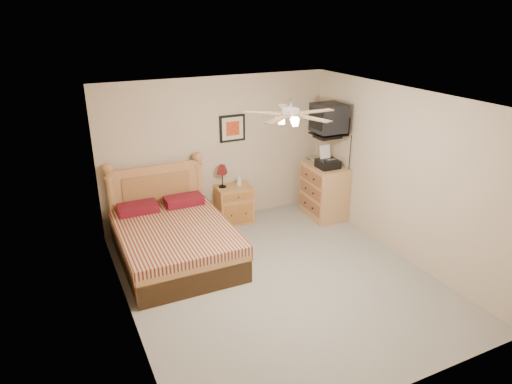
# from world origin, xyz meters

# --- Properties ---
(floor) EXTENTS (4.50, 4.50, 0.00)m
(floor) POSITION_xyz_m (0.00, 0.00, 0.00)
(floor) COLOR gray
(floor) RESTS_ON ground
(ceiling) EXTENTS (4.00, 4.50, 0.04)m
(ceiling) POSITION_xyz_m (0.00, 0.00, 2.50)
(ceiling) COLOR white
(ceiling) RESTS_ON ground
(wall_back) EXTENTS (4.00, 0.04, 2.50)m
(wall_back) POSITION_xyz_m (0.00, 2.25, 1.25)
(wall_back) COLOR #C3AD90
(wall_back) RESTS_ON ground
(wall_front) EXTENTS (4.00, 0.04, 2.50)m
(wall_front) POSITION_xyz_m (0.00, -2.25, 1.25)
(wall_front) COLOR #C3AD90
(wall_front) RESTS_ON ground
(wall_left) EXTENTS (0.04, 4.50, 2.50)m
(wall_left) POSITION_xyz_m (-2.00, 0.00, 1.25)
(wall_left) COLOR #C3AD90
(wall_left) RESTS_ON ground
(wall_right) EXTENTS (0.04, 4.50, 2.50)m
(wall_right) POSITION_xyz_m (2.00, 0.00, 1.25)
(wall_right) COLOR #C3AD90
(wall_right) RESTS_ON ground
(bed) EXTENTS (1.57, 2.05, 1.32)m
(bed) POSITION_xyz_m (-1.13, 1.12, 0.66)
(bed) COLOR #BE784D
(bed) RESTS_ON ground
(nightstand) EXTENTS (0.63, 0.49, 0.65)m
(nightstand) POSITION_xyz_m (0.18, 2.00, 0.32)
(nightstand) COLOR #A57638
(nightstand) RESTS_ON ground
(table_lamp) EXTENTS (0.24, 0.24, 0.40)m
(table_lamp) POSITION_xyz_m (0.01, 2.08, 0.85)
(table_lamp) COLOR maroon
(table_lamp) RESTS_ON nightstand
(lotion_bottle) EXTENTS (0.08, 0.08, 0.21)m
(lotion_bottle) POSITION_xyz_m (0.28, 2.01, 0.75)
(lotion_bottle) COLOR silver
(lotion_bottle) RESTS_ON nightstand
(framed_picture) EXTENTS (0.46, 0.04, 0.46)m
(framed_picture) POSITION_xyz_m (0.27, 2.23, 1.62)
(framed_picture) COLOR black
(framed_picture) RESTS_ON wall_back
(dresser) EXTENTS (0.60, 0.84, 0.96)m
(dresser) POSITION_xyz_m (1.73, 1.53, 0.48)
(dresser) COLOR #AA7E49
(dresser) RESTS_ON ground
(fax_machine) EXTENTS (0.36, 0.38, 0.37)m
(fax_machine) POSITION_xyz_m (1.69, 1.41, 1.14)
(fax_machine) COLOR black
(fax_machine) RESTS_ON dresser
(magazine_lower) EXTENTS (0.23, 0.28, 0.02)m
(magazine_lower) POSITION_xyz_m (1.65, 1.86, 0.97)
(magazine_lower) COLOR beige
(magazine_lower) RESTS_ON dresser
(magazine_upper) EXTENTS (0.29, 0.35, 0.02)m
(magazine_upper) POSITION_xyz_m (1.65, 1.86, 0.99)
(magazine_upper) COLOR gray
(magazine_upper) RESTS_ON magazine_lower
(wall_tv) EXTENTS (0.56, 0.46, 0.58)m
(wall_tv) POSITION_xyz_m (1.75, 1.34, 1.81)
(wall_tv) COLOR black
(wall_tv) RESTS_ON wall_right
(ceiling_fan) EXTENTS (1.14, 1.14, 0.28)m
(ceiling_fan) POSITION_xyz_m (0.00, -0.20, 2.36)
(ceiling_fan) COLOR white
(ceiling_fan) RESTS_ON ceiling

